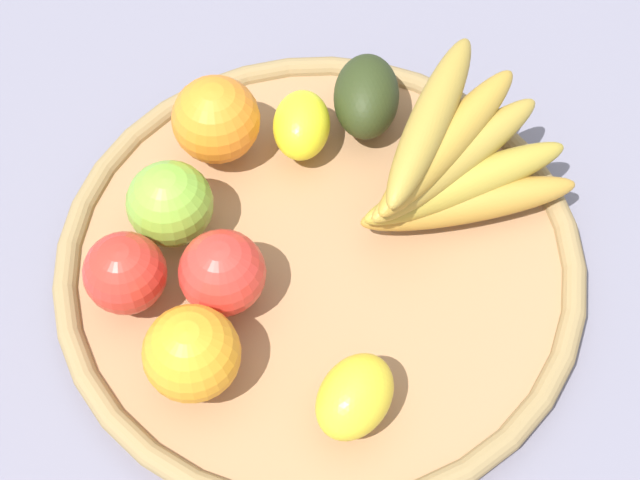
% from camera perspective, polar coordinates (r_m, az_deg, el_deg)
% --- Properties ---
extents(ground_plane, '(2.40, 2.40, 0.00)m').
position_cam_1_polar(ground_plane, '(0.84, 0.00, -1.88)').
color(ground_plane, slate).
rests_on(ground_plane, ground).
extents(basket, '(0.45, 0.45, 0.03)m').
position_cam_1_polar(basket, '(0.82, 0.00, -1.31)').
color(basket, '#A4764F').
rests_on(basket, ground_plane).
extents(banana_bunch, '(0.19, 0.17, 0.09)m').
position_cam_1_polar(banana_bunch, '(0.81, 7.93, 4.58)').
color(banana_bunch, '#B68632').
rests_on(banana_bunch, basket).
extents(apple_0, '(0.10, 0.10, 0.07)m').
position_cam_1_polar(apple_0, '(0.76, -5.76, -1.94)').
color(apple_0, red).
rests_on(apple_0, basket).
extents(apple_1, '(0.07, 0.07, 0.07)m').
position_cam_1_polar(apple_1, '(0.80, -8.82, 2.12)').
color(apple_1, '#7DB236').
rests_on(apple_1, basket).
extents(lemon_1, '(0.08, 0.08, 0.05)m').
position_cam_1_polar(lemon_1, '(0.85, -1.09, 6.77)').
color(lemon_1, yellow).
rests_on(lemon_1, basket).
extents(lemon_0, '(0.08, 0.07, 0.05)m').
position_cam_1_polar(lemon_0, '(0.72, 2.06, -9.18)').
color(lemon_0, yellow).
rests_on(lemon_0, basket).
extents(apple_2, '(0.09, 0.09, 0.07)m').
position_cam_1_polar(apple_2, '(0.78, -11.38, -1.92)').
color(apple_2, red).
rests_on(apple_2, basket).
extents(orange_1, '(0.10, 0.10, 0.07)m').
position_cam_1_polar(orange_1, '(0.73, -7.55, -6.63)').
color(orange_1, orange).
rests_on(orange_1, basket).
extents(avocado, '(0.10, 0.10, 0.06)m').
position_cam_1_polar(avocado, '(0.87, 2.74, 8.44)').
color(avocado, '#2A3417').
rests_on(avocado, basket).
extents(orange_0, '(0.08, 0.08, 0.08)m').
position_cam_1_polar(orange_0, '(0.85, -6.13, 7.05)').
color(orange_0, orange).
rests_on(orange_0, basket).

